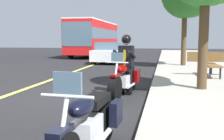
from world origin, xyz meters
The scene contains 8 objects.
ground_plane centered at (0.00, 0.00, 0.00)m, with size 80.00×80.00×0.00m, color black.
lane_center_stripe centered at (0.00, -2.00, 0.01)m, with size 60.00×0.16×0.01m, color #E5DB4C.
motorcycle_main centered at (-0.31, 1.28, 0.45)m, with size 2.22×0.78×1.26m.
rider_main centered at (-0.50, 1.30, 1.04)m, with size 0.67×0.61×1.74m.
motorcycle_parked centered at (3.89, 1.43, 0.45)m, with size 2.22×0.67×1.26m.
bus_far centered at (-18.30, -4.34, 1.87)m, with size 11.05×2.70×3.30m.
car_dark centered at (-11.03, -1.29, 0.69)m, with size 4.60×1.92×1.40m.
bench_sidewalk centered at (-3.94, 4.20, 0.71)m, with size 1.82×1.80×0.95m.
Camera 1 is at (7.21, 2.41, 1.60)m, focal length 43.01 mm.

